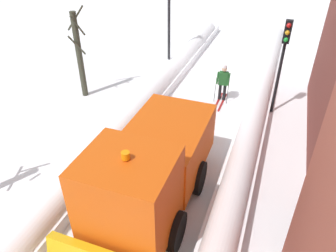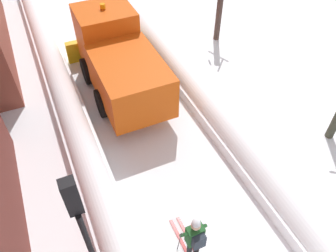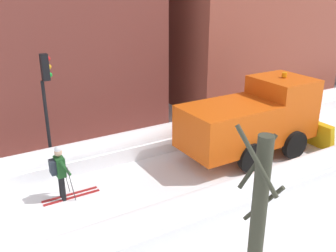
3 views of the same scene
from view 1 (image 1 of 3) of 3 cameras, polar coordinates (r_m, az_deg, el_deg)
name	(u,v)px [view 1 (image 1 of 3)]	position (r m, az deg, el deg)	size (l,w,h in m)	color
ground_plane	(150,203)	(10.37, -3.27, -13.42)	(80.00, 80.00, 0.00)	white
snowbank_left	(228,214)	(9.62, 10.53, -15.10)	(1.10, 36.00, 1.01)	white
snowbank_right	(82,176)	(11.08, -15.07, -8.61)	(1.10, 36.00, 0.90)	white
plow_truck	(151,169)	(9.26, -2.99, -7.66)	(3.20, 5.98, 3.12)	#DB510F
skier	(223,81)	(15.45, 9.76, 7.89)	(0.62, 1.80, 1.81)	black
traffic_light_pole	(284,51)	(14.16, 19.80, 12.45)	(0.28, 0.42, 4.15)	black
street_lamp	(169,5)	(19.42, 0.18, 20.65)	(0.40, 0.40, 5.09)	black
bare_tree_near	(79,54)	(15.80, -15.44, 12.12)	(0.92, 0.84, 4.25)	#38392C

